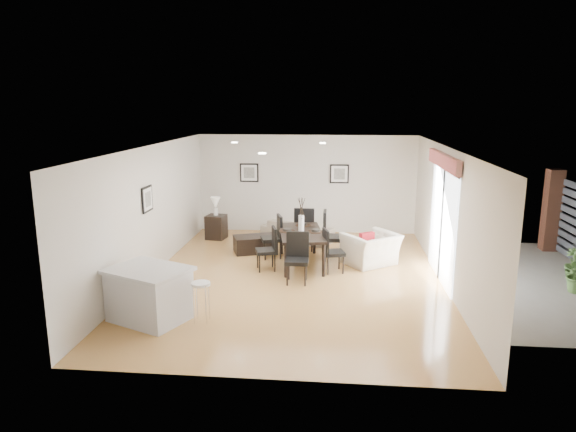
# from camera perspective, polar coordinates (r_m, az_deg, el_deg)

# --- Properties ---
(ground) EXTENTS (8.00, 8.00, 0.00)m
(ground) POSITION_cam_1_polar(r_m,az_deg,el_deg) (10.69, 0.72, -6.92)
(ground) COLOR #B18A48
(ground) RESTS_ON ground
(wall_back) EXTENTS (6.00, 0.04, 2.70)m
(wall_back) POSITION_cam_1_polar(r_m,az_deg,el_deg) (14.24, 2.08, 3.57)
(wall_back) COLOR beige
(wall_back) RESTS_ON ground
(wall_front) EXTENTS (6.00, 0.04, 2.70)m
(wall_front) POSITION_cam_1_polar(r_m,az_deg,el_deg) (6.49, -2.21, -7.32)
(wall_front) COLOR beige
(wall_front) RESTS_ON ground
(wall_left) EXTENTS (0.04, 8.00, 2.70)m
(wall_left) POSITION_cam_1_polar(r_m,az_deg,el_deg) (10.98, -15.07, 0.48)
(wall_left) COLOR beige
(wall_left) RESTS_ON ground
(wall_right) EXTENTS (0.04, 8.00, 2.70)m
(wall_right) POSITION_cam_1_polar(r_m,az_deg,el_deg) (10.51, 17.26, -0.17)
(wall_right) COLOR beige
(wall_right) RESTS_ON ground
(ceiling) EXTENTS (6.00, 8.00, 0.02)m
(ceiling) POSITION_cam_1_polar(r_m,az_deg,el_deg) (10.12, 0.76, 7.66)
(ceiling) COLOR white
(ceiling) RESTS_ON wall_back
(sofa) EXTENTS (1.99, 1.44, 0.54)m
(sofa) POSITION_cam_1_polar(r_m,az_deg,el_deg) (13.46, 1.04, -1.63)
(sofa) COLOR gray
(sofa) RESTS_ON ground
(armchair) EXTENTS (1.45, 1.42, 0.71)m
(armchair) POSITION_cam_1_polar(r_m,az_deg,el_deg) (11.63, 9.19, -3.65)
(armchair) COLOR beige
(armchair) RESTS_ON ground
(courtyard_plant_b) EXTENTS (0.39, 0.39, 0.60)m
(courtyard_plant_b) POSITION_cam_1_polar(r_m,az_deg,el_deg) (12.24, 29.15, -4.55)
(courtyard_plant_b) COLOR #426129
(courtyard_plant_b) RESTS_ON ground
(dining_table) EXTENTS (1.19, 1.94, 0.76)m
(dining_table) POSITION_cam_1_polar(r_m,az_deg,el_deg) (11.38, 1.48, -2.12)
(dining_table) COLOR black
(dining_table) RESTS_ON ground
(dining_chair_wnear) EXTENTS (0.52, 0.52, 0.94)m
(dining_chair_wnear) POSITION_cam_1_polar(r_m,az_deg,el_deg) (11.07, -2.05, -3.39)
(dining_chair_wnear) COLOR black
(dining_chair_wnear) RESTS_ON ground
(dining_chair_wfar) EXTENTS (0.57, 0.57, 1.01)m
(dining_chair_wfar) POSITION_cam_1_polar(r_m,az_deg,el_deg) (11.94, -1.45, -2.03)
(dining_chair_wfar) COLOR black
(dining_chair_wfar) RESTS_ON ground
(dining_chair_enear) EXTENTS (0.52, 0.52, 0.95)m
(dining_chair_enear) POSITION_cam_1_polar(r_m,az_deg,el_deg) (10.94, 4.71, -3.60)
(dining_chair_enear) COLOR black
(dining_chair_enear) RESTS_ON ground
(dining_chair_efar) EXTENTS (0.51, 0.51, 1.14)m
(dining_chair_efar) POSITION_cam_1_polar(r_m,az_deg,el_deg) (11.81, 4.69, -1.85)
(dining_chair_efar) COLOR black
(dining_chair_efar) RESTS_ON ground
(dining_chair_head) EXTENTS (0.46, 0.46, 1.02)m
(dining_chair_head) POSITION_cam_1_polar(r_m,az_deg,el_deg) (10.33, 1.04, -4.29)
(dining_chair_head) COLOR black
(dining_chair_head) RESTS_ON ground
(dining_chair_foot) EXTENTS (0.49, 0.49, 1.08)m
(dining_chair_foot) POSITION_cam_1_polar(r_m,az_deg,el_deg) (12.49, 1.84, -1.18)
(dining_chair_foot) COLOR black
(dining_chair_foot) RESTS_ON ground
(vase) EXTENTS (0.99, 1.52, 0.77)m
(vase) POSITION_cam_1_polar(r_m,az_deg,el_deg) (11.29, 1.49, -0.19)
(vase) COLOR white
(vase) RESTS_ON dining_table
(coffee_table) EXTENTS (1.14, 0.90, 0.40)m
(coffee_table) POSITION_cam_1_polar(r_m,az_deg,el_deg) (12.49, -3.68, -3.12)
(coffee_table) COLOR black
(coffee_table) RESTS_ON ground
(side_table) EXTENTS (0.54, 0.54, 0.64)m
(side_table) POSITION_cam_1_polar(r_m,az_deg,el_deg) (13.79, -7.97, -1.21)
(side_table) COLOR black
(side_table) RESTS_ON ground
(table_lamp) EXTENTS (0.26, 0.26, 0.49)m
(table_lamp) POSITION_cam_1_polar(r_m,az_deg,el_deg) (13.66, -8.05, 1.38)
(table_lamp) COLOR white
(table_lamp) RESTS_ON side_table
(cushion) EXTENTS (0.35, 0.28, 0.35)m
(cushion) POSITION_cam_1_polar(r_m,az_deg,el_deg) (11.46, 8.75, -2.69)
(cushion) COLOR maroon
(cushion) RESTS_ON armchair
(kitchen_island) EXTENTS (1.57, 1.42, 0.89)m
(kitchen_island) POSITION_cam_1_polar(r_m,az_deg,el_deg) (8.90, -15.17, -8.34)
(kitchen_island) COLOR #BBBBBD
(kitchen_island) RESTS_ON ground
(bar_stool) EXTENTS (0.31, 0.31, 0.68)m
(bar_stool) POSITION_cam_1_polar(r_m,az_deg,el_deg) (8.59, -9.65, -7.90)
(bar_stool) COLOR white
(bar_stool) RESTS_ON ground
(framed_print_back_left) EXTENTS (0.52, 0.04, 0.52)m
(framed_print_back_left) POSITION_cam_1_polar(r_m,az_deg,el_deg) (14.35, -4.33, 4.82)
(framed_print_back_left) COLOR black
(framed_print_back_left) RESTS_ON wall_back
(framed_print_back_right) EXTENTS (0.52, 0.04, 0.52)m
(framed_print_back_right) POSITION_cam_1_polar(r_m,az_deg,el_deg) (14.15, 5.73, 4.68)
(framed_print_back_right) COLOR black
(framed_print_back_right) RESTS_ON wall_back
(framed_print_left_wall) EXTENTS (0.04, 0.52, 0.52)m
(framed_print_left_wall) POSITION_cam_1_polar(r_m,az_deg,el_deg) (10.73, -15.37, 1.82)
(framed_print_left_wall) COLOR black
(framed_print_left_wall) RESTS_ON wall_left
(sliding_door) EXTENTS (0.12, 2.70, 2.57)m
(sliding_door) POSITION_cam_1_polar(r_m,az_deg,el_deg) (10.73, 16.82, 1.82)
(sliding_door) COLOR white
(sliding_door) RESTS_ON wall_right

